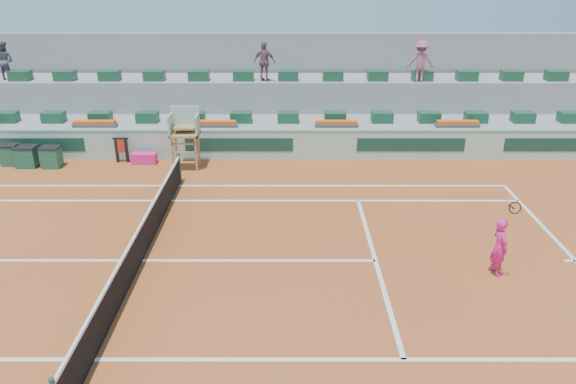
# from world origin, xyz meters

# --- Properties ---
(ground) EXTENTS (90.00, 90.00, 0.00)m
(ground) POSITION_xyz_m (0.00, 0.00, 0.00)
(ground) COLOR #97451D
(ground) RESTS_ON ground
(seating_tier_lower) EXTENTS (36.00, 4.00, 1.20)m
(seating_tier_lower) POSITION_xyz_m (0.00, 10.70, 0.60)
(seating_tier_lower) COLOR gray
(seating_tier_lower) RESTS_ON ground
(seating_tier_upper) EXTENTS (36.00, 2.40, 2.60)m
(seating_tier_upper) POSITION_xyz_m (0.00, 12.30, 1.30)
(seating_tier_upper) COLOR gray
(seating_tier_upper) RESTS_ON ground
(stadium_back_wall) EXTENTS (36.00, 0.40, 4.40)m
(stadium_back_wall) POSITION_xyz_m (0.00, 13.90, 2.20)
(stadium_back_wall) COLOR gray
(stadium_back_wall) RESTS_ON ground
(player_bag) EXTENTS (0.98, 0.44, 0.44)m
(player_bag) POSITION_xyz_m (-1.81, 7.90, 0.22)
(player_bag) COLOR #F31F8C
(player_bag) RESTS_ON ground
(spectator_left) EXTENTS (0.94, 0.80, 1.70)m
(spectator_left) POSITION_xyz_m (-8.69, 11.91, 3.45)
(spectator_left) COLOR #51515E
(spectator_left) RESTS_ON seating_tier_upper
(spectator_mid) EXTENTS (1.09, 0.75, 1.72)m
(spectator_mid) POSITION_xyz_m (2.96, 11.51, 3.46)
(spectator_mid) COLOR #774F5F
(spectator_mid) RESTS_ON seating_tier_upper
(spectator_right) EXTENTS (1.23, 0.81, 1.78)m
(spectator_right) POSITION_xyz_m (9.81, 11.44, 3.49)
(spectator_right) COLOR #A35167
(spectator_right) RESTS_ON seating_tier_upper
(court_lines) EXTENTS (23.89, 11.09, 0.01)m
(court_lines) POSITION_xyz_m (0.00, 0.00, 0.01)
(court_lines) COLOR silver
(court_lines) RESTS_ON ground
(tennis_net) EXTENTS (0.10, 11.97, 1.10)m
(tennis_net) POSITION_xyz_m (0.00, 0.00, 0.53)
(tennis_net) COLOR black
(tennis_net) RESTS_ON ground
(advertising_hoarding) EXTENTS (36.00, 0.34, 1.26)m
(advertising_hoarding) POSITION_xyz_m (0.02, 8.50, 0.63)
(advertising_hoarding) COLOR #99C0AC
(advertising_hoarding) RESTS_ON ground
(umpire_chair) EXTENTS (1.10, 0.90, 2.40)m
(umpire_chair) POSITION_xyz_m (0.00, 7.50, 1.54)
(umpire_chair) COLOR olive
(umpire_chair) RESTS_ON ground
(seat_row_lower) EXTENTS (32.90, 0.60, 0.44)m
(seat_row_lower) POSITION_xyz_m (0.00, 9.80, 1.42)
(seat_row_lower) COLOR #17462D
(seat_row_lower) RESTS_ON seating_tier_lower
(seat_row_upper) EXTENTS (32.90, 0.60, 0.44)m
(seat_row_upper) POSITION_xyz_m (0.00, 11.70, 2.82)
(seat_row_upper) COLOR #17462D
(seat_row_upper) RESTS_ON seating_tier_upper
(flower_planters) EXTENTS (26.80, 0.36, 0.28)m
(flower_planters) POSITION_xyz_m (-1.50, 9.00, 1.33)
(flower_planters) COLOR #4E4E4E
(flower_planters) RESTS_ON seating_tier_lower
(drink_cooler_a) EXTENTS (0.74, 0.64, 0.84)m
(drink_cooler_a) POSITION_xyz_m (-5.36, 7.48, 0.42)
(drink_cooler_a) COLOR #194D37
(drink_cooler_a) RESTS_ON ground
(drink_cooler_b) EXTENTS (0.82, 0.71, 0.84)m
(drink_cooler_b) POSITION_xyz_m (-6.34, 7.55, 0.42)
(drink_cooler_b) COLOR #194D37
(drink_cooler_b) RESTS_ON ground
(drink_cooler_c) EXTENTS (0.75, 0.65, 0.84)m
(drink_cooler_c) POSITION_xyz_m (-7.07, 7.78, 0.42)
(drink_cooler_c) COLOR #194D37
(drink_cooler_c) RESTS_ON ground
(towel_rack) EXTENTS (0.63, 0.10, 1.03)m
(towel_rack) POSITION_xyz_m (-2.72, 8.07, 0.60)
(towel_rack) COLOR black
(towel_rack) RESTS_ON ground
(tennis_player) EXTENTS (0.46, 0.87, 2.28)m
(tennis_player) POSITION_xyz_m (9.46, -0.66, 0.79)
(tennis_player) COLOR #F31F8C
(tennis_player) RESTS_ON ground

